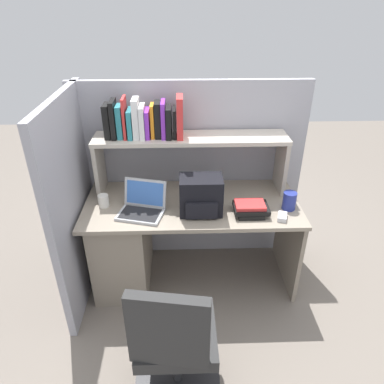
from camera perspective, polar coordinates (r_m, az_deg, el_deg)
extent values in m
plane|color=slate|center=(3.12, -0.03, -13.23)|extent=(8.00, 8.00, 0.00)
cube|color=gray|center=(2.68, -0.03, -1.98)|extent=(1.60, 0.70, 0.03)
cube|color=gray|center=(2.93, -10.96, -8.21)|extent=(0.40, 0.64, 0.70)
cube|color=gray|center=(3.01, 15.09, -7.58)|extent=(0.03, 0.64, 0.70)
cube|color=#9E9EA8|center=(2.99, -0.26, 2.83)|extent=(1.84, 0.05, 1.55)
cube|color=#9E9EA8|center=(2.72, -18.19, -1.65)|extent=(0.05, 1.06, 1.55)
cube|color=#B3A99C|center=(2.82, -14.55, 3.88)|extent=(0.03, 0.28, 0.42)
cube|color=#B3A99C|center=(2.86, 14.05, 4.27)|extent=(0.03, 0.28, 0.42)
cube|color=beige|center=(2.66, -0.17, 8.58)|extent=(1.44, 0.28, 0.03)
cube|color=black|center=(2.67, -13.37, 10.97)|extent=(0.04, 0.14, 0.24)
cube|color=black|center=(2.66, -12.40, 11.30)|extent=(0.03, 0.17, 0.27)
cube|color=teal|center=(2.65, -11.46, 10.97)|extent=(0.04, 0.13, 0.24)
cube|color=red|center=(2.64, -10.69, 11.59)|extent=(0.02, 0.16, 0.29)
cube|color=teal|center=(2.65, -9.82, 10.74)|extent=(0.03, 0.17, 0.21)
cube|color=white|center=(2.63, -8.92, 11.53)|extent=(0.04, 0.16, 0.28)
cube|color=white|center=(2.63, -7.93, 11.06)|extent=(0.04, 0.17, 0.23)
cube|color=purple|center=(2.64, -7.09, 10.85)|extent=(0.03, 0.17, 0.20)
cube|color=orange|center=(2.63, -6.31, 11.24)|extent=(0.02, 0.13, 0.24)
cube|color=black|center=(2.63, -5.47, 11.46)|extent=(0.04, 0.14, 0.26)
cube|color=purple|center=(2.62, -4.58, 11.52)|extent=(0.03, 0.17, 0.26)
cube|color=black|center=(2.62, -3.73, 11.08)|extent=(0.04, 0.18, 0.22)
cube|color=black|center=(2.63, -2.82, 11.05)|extent=(0.02, 0.17, 0.21)
cube|color=red|center=(2.60, -1.95, 11.88)|extent=(0.04, 0.17, 0.30)
cube|color=#B7BABF|center=(2.55, -8.20, -3.51)|extent=(0.36, 0.29, 0.02)
cube|color=black|center=(2.54, -8.29, -3.43)|extent=(0.31, 0.24, 0.00)
cube|color=#B7BABF|center=(2.59, -7.49, -0.11)|extent=(0.32, 0.14, 0.20)
cube|color=#3F72CC|center=(2.58, -7.54, -0.18)|extent=(0.28, 0.11, 0.16)
cube|color=black|center=(2.51, 1.42, -0.47)|extent=(0.30, 0.20, 0.27)
cube|color=black|center=(2.45, 1.53, -2.94)|extent=(0.22, 0.04, 0.12)
cube|color=silver|center=(2.56, 14.23, -3.85)|extent=(0.09, 0.12, 0.03)
cylinder|color=white|center=(2.69, -13.95, -1.37)|extent=(0.08, 0.08, 0.09)
cylinder|color=navy|center=(2.67, 15.29, -1.35)|extent=(0.10, 0.10, 0.13)
cube|color=black|center=(2.58, 9.25, -3.13)|extent=(0.18, 0.19, 0.03)
cube|color=black|center=(2.56, 9.41, -2.52)|extent=(0.25, 0.18, 0.03)
cube|color=red|center=(2.54, 9.23, -2.01)|extent=(0.21, 0.15, 0.03)
cylinder|color=black|center=(2.50, -2.27, -27.77)|extent=(0.52, 0.52, 0.04)
cylinder|color=#262628|center=(2.31, -2.39, -24.76)|extent=(0.05, 0.05, 0.41)
cube|color=#2D2D2D|center=(2.15, -2.52, -21.58)|extent=(0.44, 0.44, 0.08)
cube|color=#2D2D2D|center=(1.82, -3.80, -21.31)|extent=(0.40, 0.12, 0.44)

